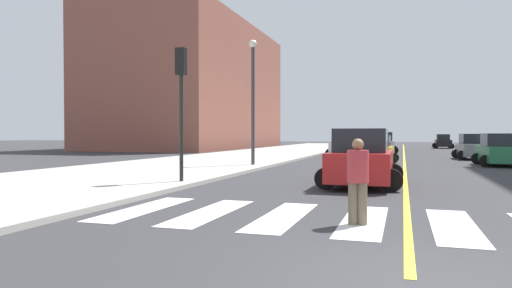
{
  "coord_description": "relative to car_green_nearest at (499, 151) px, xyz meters",
  "views": [
    {
      "loc": [
        -0.1,
        -6.28,
        1.89
      ],
      "look_at": [
        -10.75,
        27.41,
        1.13
      ],
      "focal_mm": 32.69,
      "sensor_mm": 36.0,
      "label": 1
    }
  ],
  "objects": [
    {
      "name": "traffic_light_far_corner",
      "position": [
        -13.21,
        -15.11,
        2.68
      ],
      "size": [
        0.36,
        0.41,
        4.88
      ],
      "color": "black",
      "rests_on": "sidewalk_kerb_west"
    },
    {
      "name": "car_gray_sixth",
      "position": [
        -0.45,
        7.37,
        -0.01
      ],
      "size": [
        2.79,
        4.35,
        1.9
      ],
      "rotation": [
        0.0,
        0.0,
        3.19
      ],
      "color": "slate",
      "rests_on": "ground"
    },
    {
      "name": "car_white_seventh",
      "position": [
        -10.27,
        9.02,
        -0.02
      ],
      "size": [
        2.65,
        4.2,
        1.87
      ],
      "rotation": [
        0.0,
        0.0,
        0.01
      ],
      "color": "silver",
      "rests_on": "ground"
    },
    {
      "name": "car_silver_second",
      "position": [
        -7.31,
        15.86,
        0.07
      ],
      "size": [
        2.99,
        4.69,
        2.06
      ],
      "rotation": [
        0.0,
        0.0,
        0.04
      ],
      "color": "#B7B7BC",
      "rests_on": "ground"
    },
    {
      "name": "low_rise_brick_west",
      "position": [
        -32.63,
        27.43,
        7.3
      ],
      "size": [
        16.0,
        32.0,
        16.4
      ],
      "primitive_type": "cube",
      "color": "brown",
      "rests_on": "ground"
    },
    {
      "name": "crosswalk_paint",
      "position": [
        -5.35,
        -20.3,
        -0.89
      ],
      "size": [
        13.5,
        4.0,
        0.01
      ],
      "color": "silver",
      "rests_on": "ground"
    },
    {
      "name": "street_lamp",
      "position": [
        -13.59,
        -5.41,
        3.44
      ],
      "size": [
        0.44,
        0.44,
        7.06
      ],
      "color": "#38383D",
      "rests_on": "sidewalk_kerb_west"
    },
    {
      "name": "pedestrian_crossing",
      "position": [
        -6.34,
        -20.8,
        0.09
      ],
      "size": [
        0.44,
        0.44,
        1.79
      ],
      "rotation": [
        0.0,
        0.0,
        0.02
      ],
      "color": "brown",
      "rests_on": "ground"
    },
    {
      "name": "car_yellow_fifth",
      "position": [
        -6.99,
        -0.06,
        -0.06
      ],
      "size": [
        2.62,
        4.09,
        1.8
      ],
      "rotation": [
        0.0,
        0.0,
        -0.04
      ],
      "color": "gold",
      "rests_on": "ground"
    },
    {
      "name": "sidewalk_kerb_west",
      "position": [
        -17.55,
        -4.3,
        -0.82
      ],
      "size": [
        10.0,
        120.0,
        0.15
      ],
      "primitive_type": "cube",
      "color": "#B2ADA3",
      "rests_on": "ground"
    },
    {
      "name": "car_red_third",
      "position": [
        -6.87,
        -13.47,
        0.07
      ],
      "size": [
        2.9,
        4.64,
        2.07
      ],
      "rotation": [
        0.0,
        0.0,
        -0.0
      ],
      "color": "red",
      "rests_on": "ground"
    },
    {
      "name": "lane_divider_paint",
      "position": [
        -5.35,
        15.7,
        -0.89
      ],
      "size": [
        0.16,
        80.0,
        0.01
      ],
      "primitive_type": "cube",
      "color": "yellow",
      "rests_on": "ground"
    },
    {
      "name": "car_green_nearest",
      "position": [
        0.0,
        0.0,
        0.0
      ],
      "size": [
        2.78,
        4.36,
        1.92
      ],
      "rotation": [
        0.0,
        0.0,
        3.18
      ],
      "color": "#236B42",
      "rests_on": "ground"
    },
    {
      "name": "car_black_fourth",
      "position": [
        -0.38,
        35.61,
        -0.03
      ],
      "size": [
        2.62,
        4.18,
        1.86
      ],
      "rotation": [
        0.0,
        0.0,
        3.14
      ],
      "color": "black",
      "rests_on": "ground"
    },
    {
      "name": "ground_plane",
      "position": [
        -5.35,
        -24.3,
        -0.9
      ],
      "size": [
        220.0,
        220.0,
        0.0
      ],
      "primitive_type": "plane",
      "color": "#333335"
    }
  ]
}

